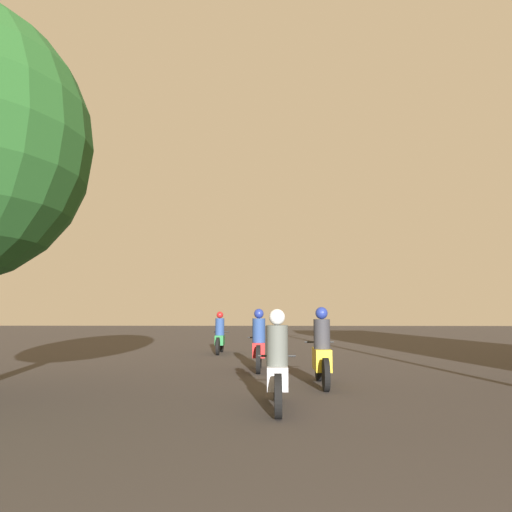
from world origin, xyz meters
name	(u,v)px	position (x,y,z in m)	size (l,w,h in m)	color
motorcycle_silver	(277,368)	(-0.47, 7.58, 0.60)	(0.60, 1.96, 1.47)	black
motorcycle_yellow	(322,354)	(0.44, 9.98, 0.61)	(0.60, 2.02, 1.53)	black
motorcycle_red	(259,346)	(-0.85, 12.61, 0.61)	(0.60, 2.00, 1.53)	black
motorcycle_green	(220,336)	(-2.36, 17.96, 0.60)	(0.60, 2.02, 1.48)	black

